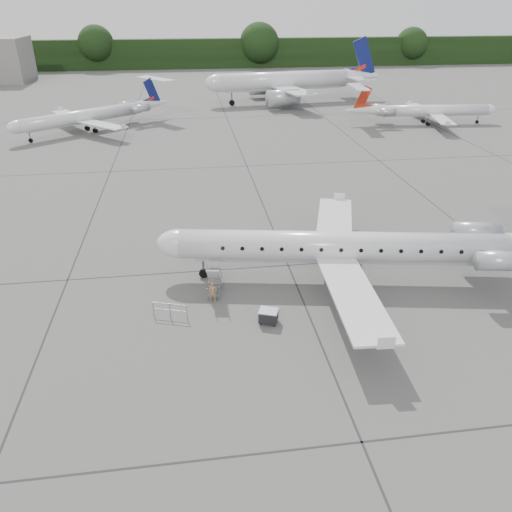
{
  "coord_description": "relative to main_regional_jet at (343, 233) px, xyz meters",
  "views": [
    {
      "loc": [
        -12.71,
        -26.44,
        17.77
      ],
      "look_at": [
        -8.54,
        3.4,
        2.3
      ],
      "focal_mm": 35.0,
      "sensor_mm": 36.0,
      "label": 1
    }
  ],
  "objects": [
    {
      "name": "bg_regional_left",
      "position": [
        -25.16,
        48.64,
        -0.38
      ],
      "size": [
        31.06,
        29.86,
        6.62
      ],
      "primitive_type": null,
      "rotation": [
        0.0,
        0.0,
        0.66
      ],
      "color": "silver",
      "rests_on": "ground"
    },
    {
      "name": "bg_regional_right",
      "position": [
        28.96,
        46.79,
        -0.68
      ],
      "size": [
        24.22,
        18.34,
        6.02
      ],
      "primitive_type": null,
      "rotation": [
        0.0,
        0.0,
        3.06
      ],
      "color": "silver",
      "rests_on": "ground"
    },
    {
      "name": "bg_narrowbody",
      "position": [
        8.85,
        68.32,
        2.09
      ],
      "size": [
        34.72,
        26.86,
        11.55
      ],
      "primitive_type": null,
      "rotation": [
        0.0,
        0.0,
        0.12
      ],
      "color": "silver",
      "rests_on": "ground"
    },
    {
      "name": "passenger",
      "position": [
        -9.05,
        -1.78,
        -2.91
      ],
      "size": [
        0.65,
        0.52,
        1.55
      ],
      "primitive_type": "imported",
      "rotation": [
        0.0,
        0.0,
        -0.3
      ],
      "color": "#826547",
      "rests_on": "ground"
    },
    {
      "name": "treeline",
      "position": [
        2.59,
        126.65,
        0.32
      ],
      "size": [
        260.0,
        4.0,
        8.0
      ],
      "primitive_type": "cube",
      "color": "black",
      "rests_on": "ground"
    },
    {
      "name": "safety_railing",
      "position": [
        -11.84,
        -3.16,
        -3.18
      ],
      "size": [
        2.11,
        0.76,
        1.0
      ],
      "primitive_type": null,
      "rotation": [
        0.0,
        0.0,
        -0.32
      ],
      "color": "gray",
      "rests_on": "ground"
    },
    {
      "name": "airstair",
      "position": [
        -8.85,
        -0.6,
        -2.53
      ],
      "size": [
        1.2,
        2.21,
        2.31
      ],
      "primitive_type": null,
      "rotation": [
        0.0,
        0.0,
        -0.17
      ],
      "color": "silver",
      "rests_on": "ground"
    },
    {
      "name": "ground",
      "position": [
        2.59,
        -3.35,
        -3.68
      ],
      "size": [
        320.0,
        320.0,
        0.0
      ],
      "primitive_type": "plane",
      "color": "#565654",
      "rests_on": "ground"
    },
    {
      "name": "baggage_cart",
      "position": [
        -5.83,
        -4.56,
        -3.21
      ],
      "size": [
        1.33,
        1.21,
        0.95
      ],
      "primitive_type": null,
      "rotation": [
        0.0,
        0.0,
        -0.36
      ],
      "color": "black",
      "rests_on": "ground"
    },
    {
      "name": "main_regional_jet",
      "position": [
        0.0,
        0.0,
        0.0
      ],
      "size": [
        31.89,
        25.36,
        7.37
      ],
      "primitive_type": null,
      "rotation": [
        0.0,
        0.0,
        -0.17
      ],
      "color": "silver",
      "rests_on": "ground"
    }
  ]
}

